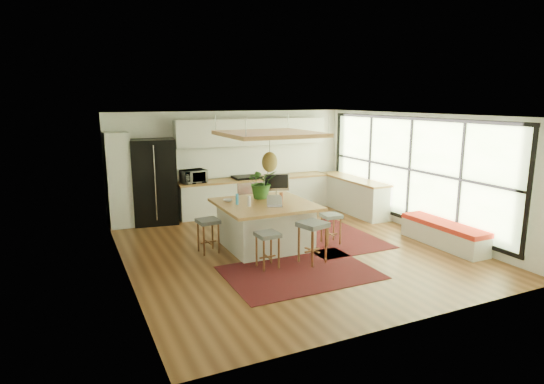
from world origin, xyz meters
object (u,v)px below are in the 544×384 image
stool_near_left (268,249)px  stool_right_front (331,227)px  fridge (155,186)px  stool_right_back (303,219)px  stool_left_side (208,235)px  monitor (276,185)px  island (265,225)px  stool_near_right (312,244)px  island_plant (262,185)px  laptop (275,201)px  microwave (194,175)px

stool_near_left → stool_right_front: bearing=21.6°
fridge → stool_right_back: size_ratio=2.81×
stool_left_side → monitor: bearing=10.3°
island → monitor: size_ratio=3.35×
stool_right_front → monitor: bearing=135.5°
stool_near_right → island_plant: island_plant is taller
stool_near_left → laptop: size_ratio=2.03×
microwave → stool_near_right: bearing=-83.7°
fridge → stool_near_right: size_ratio=2.64×
stool_right_back → laptop: (-1.10, -0.83, 0.70)m
stool_near_left → monitor: (0.92, 1.56, 0.83)m
stool_near_right → laptop: laptop is taller
stool_near_right → stool_left_side: 2.10m
laptop → island_plant: size_ratio=0.46×
stool_near_right → microwave: (-1.12, 4.05, 0.78)m
stool_right_back → monitor: monitor is taller
stool_near_right → stool_right_front: bearing=41.7°
stool_right_front → island: bearing=163.1°
island → stool_right_back: size_ratio=2.51×
stool_near_right → microwave: size_ratio=1.29×
fridge → island: size_ratio=1.12×
stool_near_right → laptop: (-0.36, 0.86, 0.70)m
stool_left_side → stool_near_right: bearing=-41.2°
microwave → laptop: bearing=-85.8°
stool_near_right → stool_left_side: stool_near_right is taller
stool_left_side → laptop: 1.50m
laptop → monitor: bearing=82.9°
monitor → stool_right_front: bearing=-26.3°
microwave → stool_near_left: bearing=-95.4°
fridge → stool_right_back: (2.84, -2.38, -0.57)m
stool_near_right → island_plant: size_ratio=1.10×
island → stool_near_right: (0.41, -1.24, -0.11)m
island → stool_right_front: bearing=-16.9°
stool_right_back → stool_left_side: stool_right_back is taller
stool_near_left → stool_right_front: 1.93m
stool_right_back → monitor: (-0.68, -0.01, 0.83)m
stool_near_left → stool_right_back: size_ratio=0.90×
monitor → microwave: bearing=134.7°
fridge → island_plant: bearing=-44.9°
stool_right_front → laptop: laptop is taller
fridge → laptop: 3.65m
microwave → island_plant: bearing=-79.8°
monitor → fridge: bearing=150.2°
fridge → stool_near_left: size_ratio=3.12×
stool_right_front → island_plant: size_ratio=0.90×
laptop → island_plant: bearing=105.0°
stool_left_side → stool_near_left: bearing=-60.3°
monitor → microwave: size_ratio=0.91×
monitor → stool_right_back: bearing=18.7°
microwave → island_plant: (0.84, -2.37, 0.08)m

